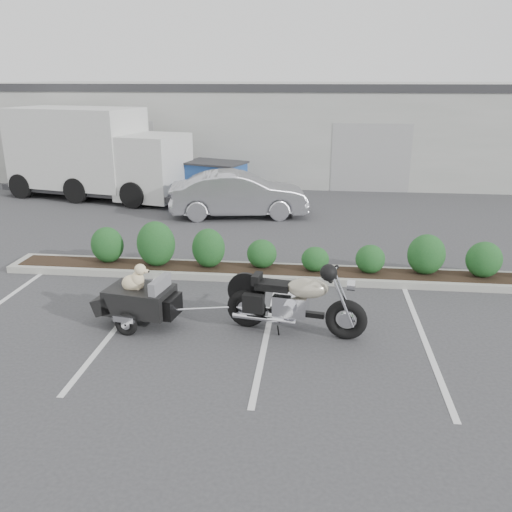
# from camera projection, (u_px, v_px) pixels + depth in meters

# --- Properties ---
(ground) EXTENTS (90.00, 90.00, 0.00)m
(ground) POSITION_uv_depth(u_px,v_px,m) (207.00, 314.00, 10.25)
(ground) COLOR #38383A
(ground) RESTS_ON ground
(planter_kerb) EXTENTS (12.00, 1.00, 0.15)m
(planter_kerb) POSITION_uv_depth(u_px,v_px,m) (270.00, 273.00, 12.19)
(planter_kerb) COLOR #9E9E93
(planter_kerb) RESTS_ON ground
(building) EXTENTS (26.00, 10.00, 4.00)m
(building) POSITION_uv_depth(u_px,v_px,m) (277.00, 127.00, 25.64)
(building) COLOR #9EA099
(building) RESTS_ON ground
(motorcycle) EXTENTS (2.48, 0.99, 1.43)m
(motorcycle) POSITION_uv_depth(u_px,v_px,m) (295.00, 303.00, 9.33)
(motorcycle) COLOR black
(motorcycle) RESTS_ON ground
(pet_trailer) EXTENTS (2.01, 1.14, 1.19)m
(pet_trailer) POSITION_uv_depth(u_px,v_px,m) (139.00, 299.00, 9.68)
(pet_trailer) COLOR black
(pet_trailer) RESTS_ON ground
(sedan) EXTENTS (4.52, 2.21, 1.43)m
(sedan) POSITION_uv_depth(u_px,v_px,m) (239.00, 194.00, 17.18)
(sedan) COLOR #B3B2BA
(sedan) RESTS_ON ground
(dumpster) EXTENTS (2.47, 2.06, 1.39)m
(dumpster) POSITION_uv_depth(u_px,v_px,m) (215.00, 181.00, 19.48)
(dumpster) COLOR navy
(dumpster) RESTS_ON ground
(delivery_truck) EXTENTS (7.34, 3.78, 3.21)m
(delivery_truck) POSITION_uv_depth(u_px,v_px,m) (96.00, 155.00, 19.68)
(delivery_truck) COLOR silver
(delivery_truck) RESTS_ON ground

